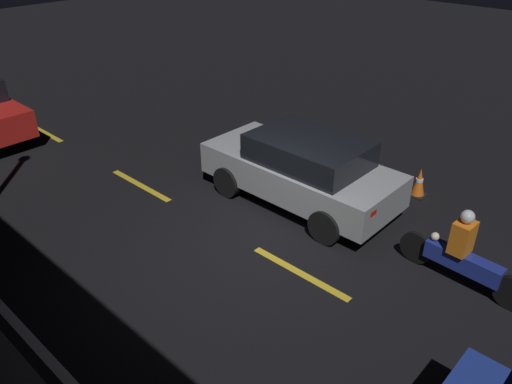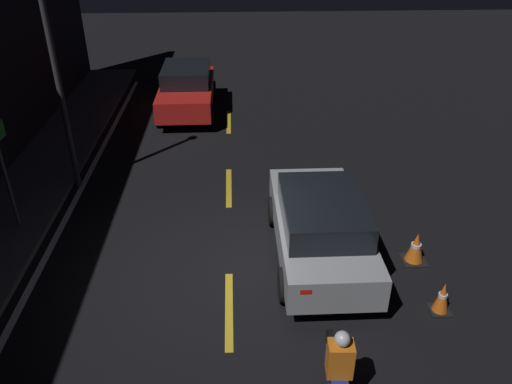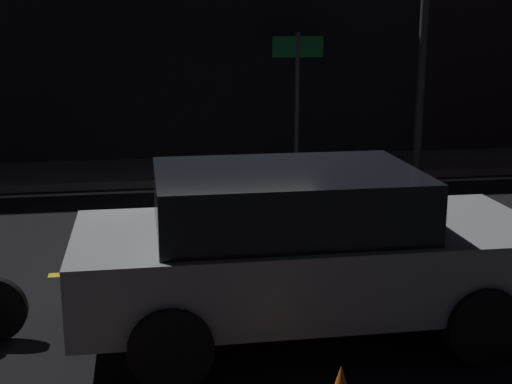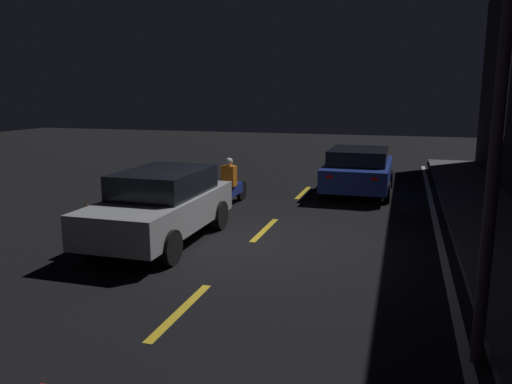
% 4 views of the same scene
% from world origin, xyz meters
% --- Properties ---
extents(ground_plane, '(56.00, 56.00, 0.00)m').
position_xyz_m(ground_plane, '(0.00, 0.00, 0.00)').
color(ground_plane, black).
extents(lane_dash_c, '(2.00, 0.14, 0.01)m').
position_xyz_m(lane_dash_c, '(-1.00, 0.00, 0.00)').
color(lane_dash_c, gold).
rests_on(lane_dash_c, ground).
extents(lane_dash_d, '(2.00, 0.14, 0.01)m').
position_xyz_m(lane_dash_d, '(3.50, 0.00, 0.00)').
color(lane_dash_d, gold).
rests_on(lane_dash_d, ground).
extents(lane_dash_e, '(2.00, 0.14, 0.01)m').
position_xyz_m(lane_dash_e, '(8.00, 0.00, 0.00)').
color(lane_dash_e, gold).
rests_on(lane_dash_e, ground).
extents(lane_solid_kerb, '(25.20, 0.14, 0.01)m').
position_xyz_m(lane_solid_kerb, '(0.00, 3.79, 0.00)').
color(lane_solid_kerb, silver).
rests_on(lane_solid_kerb, ground).
extents(hatchback_silver, '(4.09, 1.86, 1.50)m').
position_xyz_m(hatchback_silver, '(0.45, -1.84, 0.80)').
color(hatchback_silver, '#9EA0A5').
rests_on(hatchback_silver, ground).
extents(motorcycle, '(2.22, 0.38, 1.36)m').
position_xyz_m(motorcycle, '(-3.06, -1.55, 0.55)').
color(motorcycle, black).
rests_on(motorcycle, ground).
extents(traffic_cone_near, '(0.37, 0.37, 0.63)m').
position_xyz_m(traffic_cone_near, '(-1.21, -3.77, 0.31)').
color(traffic_cone_near, black).
rests_on(traffic_cone_near, ground).
extents(traffic_cone_mid, '(0.49, 0.49, 0.67)m').
position_xyz_m(traffic_cone_mid, '(0.25, -3.78, 0.32)').
color(traffic_cone_mid, black).
rests_on(traffic_cone_mid, ground).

